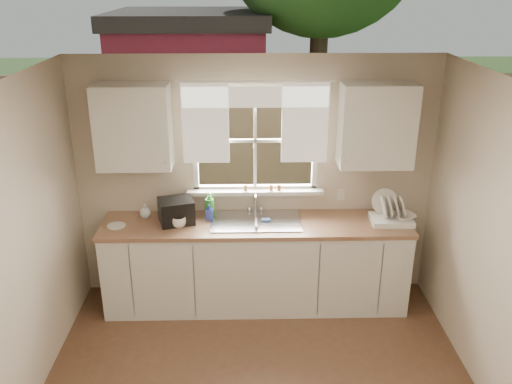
{
  "coord_description": "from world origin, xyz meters",
  "views": [
    {
      "loc": [
        -0.11,
        -3.14,
        3.17
      ],
      "look_at": [
        0.0,
        1.65,
        1.25
      ],
      "focal_mm": 38.0,
      "sensor_mm": 36.0,
      "label": 1
    }
  ],
  "objects_px": {
    "soap_bottle_a": "(210,205)",
    "black_appliance": "(176,211)",
    "cup": "(179,222)",
    "dish_rack": "(391,215)"
  },
  "relations": [
    {
      "from": "dish_rack",
      "to": "black_appliance",
      "type": "distance_m",
      "value": 2.11
    },
    {
      "from": "cup",
      "to": "black_appliance",
      "type": "relative_size",
      "value": 0.42
    },
    {
      "from": "dish_rack",
      "to": "black_appliance",
      "type": "xyz_separation_m",
      "value": [
        -2.11,
        0.04,
        0.04
      ]
    },
    {
      "from": "soap_bottle_a",
      "to": "cup",
      "type": "bearing_deg",
      "value": -160.72
    },
    {
      "from": "soap_bottle_a",
      "to": "black_appliance",
      "type": "relative_size",
      "value": 0.84
    },
    {
      "from": "dish_rack",
      "to": "cup",
      "type": "relative_size",
      "value": 2.98
    },
    {
      "from": "black_appliance",
      "to": "dish_rack",
      "type": "bearing_deg",
      "value": -17.77
    },
    {
      "from": "soap_bottle_a",
      "to": "black_appliance",
      "type": "height_order",
      "value": "soap_bottle_a"
    },
    {
      "from": "cup",
      "to": "black_appliance",
      "type": "distance_m",
      "value": 0.14
    },
    {
      "from": "cup",
      "to": "dish_rack",
      "type": "bearing_deg",
      "value": 5.89
    }
  ]
}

